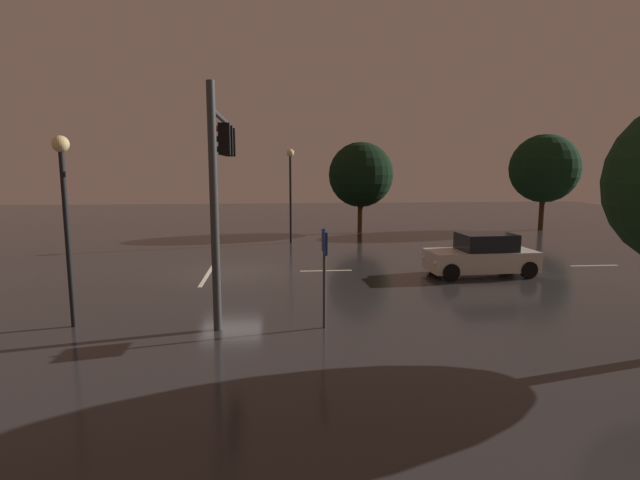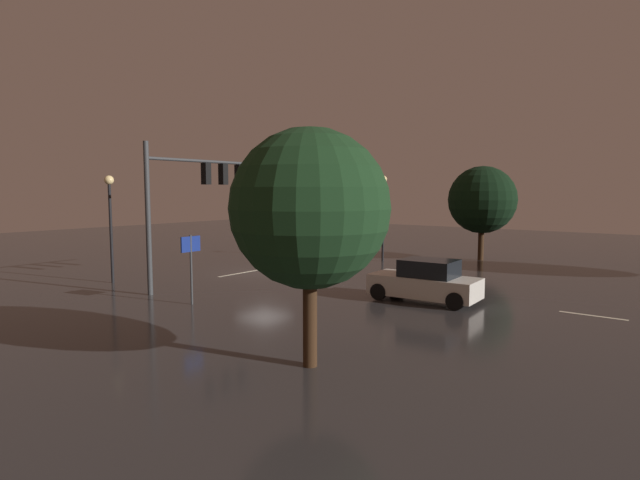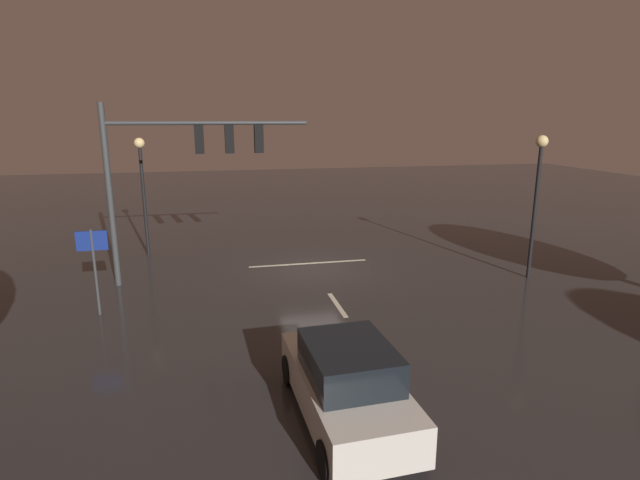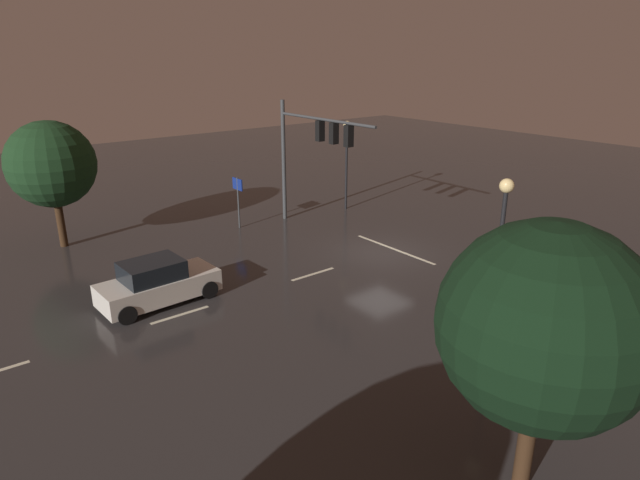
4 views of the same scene
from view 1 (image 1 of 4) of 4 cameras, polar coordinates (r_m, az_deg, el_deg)
The scene contains 12 objects.
ground_plane at distance 20.83m, azimuth -10.34°, elevation -3.72°, with size 80.00×80.00×0.00m, color #2D2B2B.
traffic_signal_assembly at distance 15.62m, azimuth -11.21°, elevation 9.23°, with size 7.16×0.47×6.48m.
lane_dash_far at distance 20.85m, azimuth 0.69°, elevation -3.56°, with size 2.20×0.16×0.01m, color beige.
lane_dash_mid at distance 22.27m, azimuth 16.26°, elevation -3.13°, with size 2.20×0.16×0.01m, color beige.
lane_dash_near at distance 25.09m, azimuth 29.13°, elevation -2.59°, with size 2.20×0.16×0.01m, color beige.
stop_bar at distance 20.93m, azimuth -12.75°, elevation -3.73°, with size 5.00×0.16×0.01m, color beige.
car_approaching at distance 20.92m, azimuth 18.21°, elevation -1.73°, with size 2.07×4.43×1.70m.
street_lamp_left_kerb at distance 28.18m, azimuth -3.44°, elevation 7.15°, with size 0.44×0.44×5.36m.
street_lamp_right_kerb at distance 14.69m, azimuth -27.46°, elevation 4.61°, with size 0.44×0.44×5.14m.
route_sign at distance 13.13m, azimuth 0.52°, elevation -1.97°, with size 0.90×0.09×2.72m.
tree_left_near at distance 32.82m, azimuth 4.74°, elevation 7.52°, with size 4.26×4.26×5.98m.
tree_left_far at distance 37.56m, azimuth 24.52°, elevation 7.52°, with size 4.68×4.68×6.60m.
Camera 1 is at (20.29, 1.89, 4.32)m, focal length 27.68 mm.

